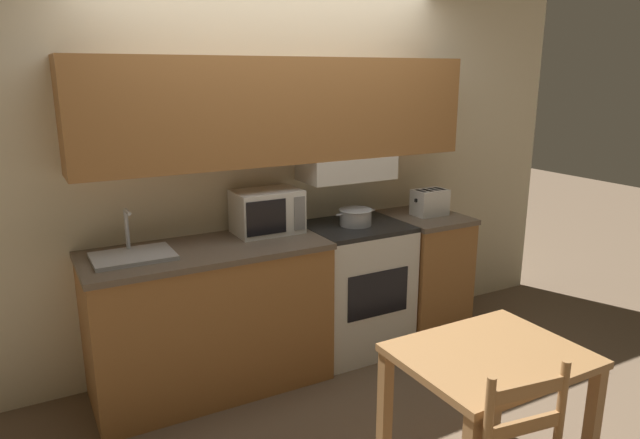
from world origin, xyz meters
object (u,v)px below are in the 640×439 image
cooking_pot (355,216)px  stove_range (355,287)px  sink_basin (133,255)px  microwave (267,212)px  toaster (430,202)px  dining_table (489,378)px

cooking_pot → stove_range: bearing=48.8°
sink_basin → stove_range: bearing=0.4°
cooking_pot → microwave: (-0.61, 0.12, 0.08)m
microwave → sink_basin: bearing=-172.0°
toaster → microwave: bearing=173.5°
microwave → sink_basin: (-0.89, -0.13, -0.12)m
microwave → toaster: size_ratio=1.67×
cooking_pot → microwave: size_ratio=0.72×
stove_range → dining_table: stove_range is taller
microwave → cooking_pot: bearing=-11.4°
microwave → dining_table: bearing=-77.3°
stove_range → toaster: bearing=-2.5°
dining_table → toaster: bearing=60.1°
toaster → sink_basin: size_ratio=0.57×
toaster → stove_range: bearing=177.5°
cooking_pot → sink_basin: sink_basin is taller
cooking_pot → dining_table: 1.60m
stove_range → microwave: 0.87m
sink_basin → toaster: bearing=-0.4°
stove_range → toaster: size_ratio=3.59×
toaster → dining_table: toaster is taller
sink_basin → dining_table: 2.01m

